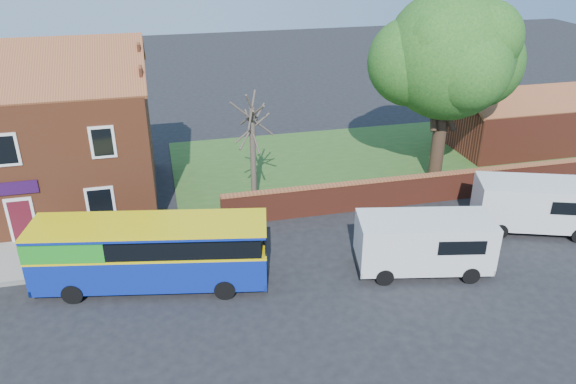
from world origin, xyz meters
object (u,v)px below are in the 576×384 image
object	(u,v)px
van_far	(537,203)
bus	(143,251)
large_tree	(448,58)
van_near	(424,242)

from	to	relation	value
van_far	bus	bearing A→B (deg)	-159.31
bus	van_far	xyz separation A→B (m)	(18.16, 0.39, -0.23)
van_far	large_tree	size ratio (longest dim) A/B	0.57
van_near	large_tree	size ratio (longest dim) A/B	0.56
bus	large_tree	bearing A→B (deg)	34.37
van_near	van_far	xyz separation A→B (m)	(6.77, 1.98, 0.01)
bus	van_near	xyz separation A→B (m)	(11.40, -1.60, -0.24)
van_far	large_tree	bearing A→B (deg)	124.49
van_near	van_far	size ratio (longest dim) A/B	0.98
bus	van_far	distance (m)	18.17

